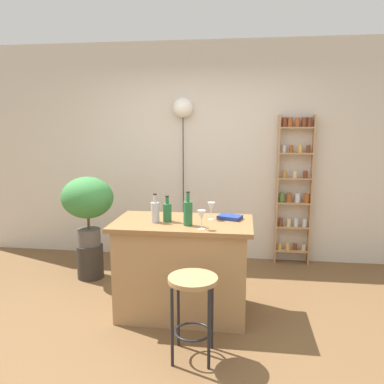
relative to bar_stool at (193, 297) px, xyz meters
The scene contains 14 objects.
ground 0.67m from the bar_stool, 114.26° to the left, with size 12.00×12.00×0.00m, color brown.
back_wall 2.54m from the bar_stool, 94.48° to the left, with size 6.40×0.10×2.80m, color beige.
kitchen_counter 0.74m from the bar_stool, 104.60° to the left, with size 1.27×0.72×0.89m.
bar_stool is the anchor object (origin of this frame).
spice_shelf 2.49m from the bar_stool, 66.09° to the left, with size 0.43×0.12×1.88m.
plant_stool 2.00m from the bar_stool, 134.58° to the left, with size 0.30×0.30×0.39m, color #2D2823.
potted_plant 2.02m from the bar_stool, 134.58° to the left, with size 0.59×0.53×0.80m.
bottle_olive_oil 0.90m from the bar_stool, 115.42° to the left, with size 0.08×0.08×0.24m.
bottle_spirits_clear 0.92m from the bar_stool, 123.79° to the left, with size 0.08×0.08×0.27m.
bottle_vinegar 0.78m from the bar_stool, 101.73° to the left, with size 0.08×0.08×0.30m.
wine_glass_left 0.96m from the bar_stool, 85.34° to the left, with size 0.07×0.07×0.16m.
wine_glass_center 0.69m from the bar_stool, 88.39° to the left, with size 0.07×0.07×0.16m.
cookbook 0.98m from the bar_stool, 74.37° to the left, with size 0.21×0.15×0.04m, color navy.
pendant_globe_light 2.72m from the bar_stool, 100.66° to the left, with size 0.26×0.26×2.10m.
Camera 1 is at (0.54, -3.12, 1.76)m, focal length 36.36 mm.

